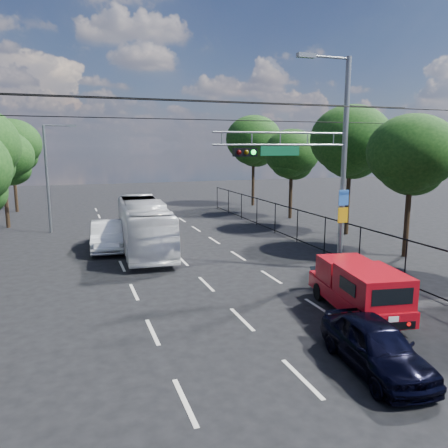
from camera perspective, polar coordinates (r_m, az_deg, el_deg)
name	(u,v)px	position (r m, az deg, el deg)	size (l,w,h in m)	color
ground	(302,379)	(11.68, 10.12, -19.25)	(120.00, 120.00, 0.00)	black
lane_markings	(174,252)	(24.04, -6.59, -3.62)	(6.12, 38.00, 0.01)	beige
signal_mast	(321,157)	(19.77, 12.52, 8.59)	(6.43, 0.39, 9.50)	slate
streetlight_left	(50,173)	(30.85, -21.82, 6.17)	(2.09, 0.22, 7.08)	slate
utility_wires	(199,108)	(18.42, -3.30, 14.91)	(22.00, 5.04, 0.74)	black
fence_right	(313,230)	(24.98, 11.59, -0.82)	(0.06, 34.03, 2.00)	black
tree_right_b	(411,159)	(24.21, 23.29, 7.82)	(4.50, 4.50, 7.31)	black
tree_right_c	(350,145)	(29.25, 16.19, 9.83)	(5.10, 5.10, 8.29)	black
tree_right_d	(292,157)	(35.00, 8.83, 8.66)	(4.32, 4.32, 7.02)	black
tree_right_e	(254,143)	(42.28, 3.89, 10.46)	(5.28, 5.28, 8.58)	black
tree_left_d	(3,160)	(34.07, -26.90, 7.42)	(4.20, 4.20, 6.83)	black
tree_left_e	(12,148)	(42.03, -25.93, 8.92)	(4.92, 4.92, 7.99)	black
red_pickup	(358,287)	(15.76, 17.14, -7.86)	(2.49, 4.99, 1.78)	black
navy_hatchback	(376,345)	(12.26, 19.18, -14.74)	(1.56, 3.87, 1.32)	black
white_bus	(144,225)	(24.63, -10.46, -0.11)	(2.33, 9.94, 2.77)	silver
white_van	(107,235)	(25.18, -15.02, -1.46)	(1.66, 4.76, 1.57)	white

